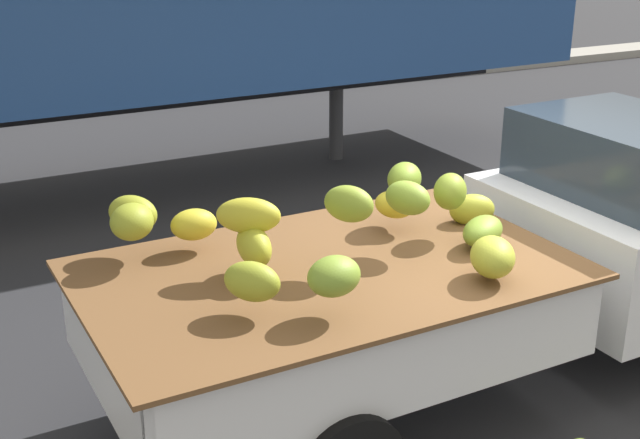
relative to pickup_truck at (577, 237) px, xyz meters
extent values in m
plane|color=#28282B|center=(-0.69, -0.09, -0.89)|extent=(220.00, 220.00, 0.00)
cube|color=gray|center=(-0.69, 9.38, -0.81)|extent=(80.00, 0.80, 0.16)
cube|color=white|center=(0.65, 0.02, -0.10)|extent=(2.11, 1.77, 0.78)
cube|color=#28333D|center=(0.45, 0.01, 0.55)|extent=(1.18, 1.54, 0.52)
cube|color=white|center=(-2.05, -0.07, -0.31)|extent=(2.88, 1.79, 0.08)
cube|color=white|center=(-2.07, 0.76, -0.05)|extent=(2.83, 0.14, 0.44)
cube|color=white|center=(-2.02, -0.90, -0.05)|extent=(2.83, 0.14, 0.44)
cube|color=white|center=(-0.66, -0.02, -0.05)|extent=(0.10, 1.71, 0.44)
cube|color=white|center=(-3.43, -0.11, -0.05)|extent=(0.10, 1.71, 0.44)
cube|color=#B21914|center=(-2.07, 0.79, -0.09)|extent=(2.71, 0.10, 0.07)
cube|color=brown|center=(-2.05, -0.07, 0.18)|extent=(3.00, 1.92, 0.03)
ellipsoid|color=#A9B030|center=(-1.27, -0.65, 0.34)|extent=(0.39, 0.42, 0.23)
ellipsoid|color=olive|center=(-1.11, 0.03, 0.51)|extent=(0.34, 0.34, 0.24)
ellipsoid|color=olive|center=(-1.25, 0.36, 0.52)|extent=(0.38, 0.39, 0.22)
ellipsoid|color=olive|center=(-1.95, -0.16, 0.61)|extent=(0.34, 0.36, 0.22)
ellipsoid|color=olive|center=(-1.49, -0.07, 0.55)|extent=(0.30, 0.36, 0.21)
ellipsoid|color=olive|center=(-1.03, -0.23, 0.31)|extent=(0.44, 0.39, 0.18)
ellipsoid|color=#A3A72A|center=(-0.82, 0.17, 0.29)|extent=(0.36, 0.29, 0.22)
ellipsoid|color=gold|center=(-2.68, 0.54, 0.37)|extent=(0.31, 0.24, 0.20)
ellipsoid|color=#939F2A|center=(-3.07, 0.50, 0.47)|extent=(0.37, 0.37, 0.22)
ellipsoid|color=gold|center=(-1.38, 0.27, 0.38)|extent=(0.31, 0.33, 0.18)
ellipsoid|color=#AAAC2C|center=(-2.49, 0.00, 0.39)|extent=(0.20, 0.36, 0.23)
ellipsoid|color=#94A02A|center=(-2.68, -0.44, 0.39)|extent=(0.36, 0.37, 0.22)
ellipsoid|color=olive|center=(-2.31, -0.66, 0.43)|extent=(0.37, 0.33, 0.21)
ellipsoid|color=#99A029|center=(-3.03, 0.64, 0.47)|extent=(0.37, 0.39, 0.23)
ellipsoid|color=gold|center=(-2.49, 0.06, 0.56)|extent=(0.42, 0.36, 0.21)
cylinder|color=black|center=(0.68, 0.84, -0.57)|extent=(0.65, 0.22, 0.64)
cylinder|color=black|center=(-2.41, 0.74, -0.57)|extent=(0.65, 0.22, 0.64)
cube|color=black|center=(-2.55, 5.09, 0.21)|extent=(11.05, 0.67, 0.30)
cylinder|color=#38383A|center=(0.75, 5.18, -0.27)|extent=(0.18, 0.18, 1.25)
camera|label=1|loc=(-4.17, -4.22, 2.27)|focal=47.51mm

